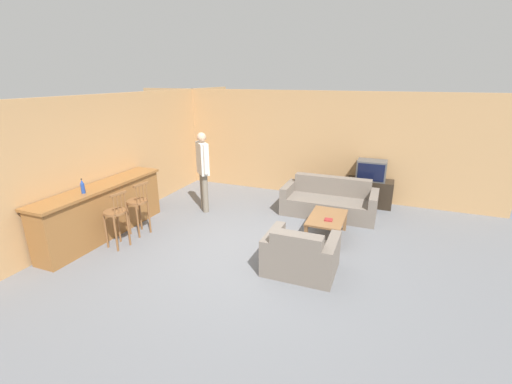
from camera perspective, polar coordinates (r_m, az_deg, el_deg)
The scene contains 14 objects.
ground_plane at distance 6.01m, azimuth -1.92°, elevation -10.29°, with size 24.00×24.00×0.00m, color slate.
wall_back at distance 8.81m, azimuth 7.44°, elevation 8.00°, with size 9.40×0.08×2.60m.
wall_left at distance 8.20m, azimuth -18.68°, elevation 6.39°, with size 0.08×8.59×2.60m.
bar_counter at distance 7.08m, azimuth -24.09°, elevation -2.85°, with size 0.55×2.77×1.00m.
bar_chair_near at distance 6.49m, azimuth -22.31°, elevation -3.86°, with size 0.44×0.44×1.05m.
bar_chair_mid at distance 6.88m, azimuth -19.05°, elevation -2.21°, with size 0.45×0.45×1.05m.
couch_far at distance 7.73m, azimuth 12.09°, elevation -1.64°, with size 2.01×0.88×0.79m.
armchair_near at distance 5.42m, azimuth 7.38°, elevation -10.48°, with size 1.09×0.84×0.77m.
coffee_table at distance 6.55m, azimuth 11.73°, elevation -4.52°, with size 0.64×1.02×0.43m.
tv_unit at distance 8.50m, azimuth 18.32°, elevation -0.08°, with size 1.04×0.46×0.63m.
tv at distance 8.34m, azimuth 18.69°, elevation 3.46°, with size 0.65×0.44×0.46m.
bottle at distance 6.56m, azimuth -26.93°, elevation 0.80°, with size 0.07×0.07×0.26m.
book_on_table at distance 6.37m, azimuth 11.99°, elevation -4.54°, with size 0.15×0.15×0.02m.
person_by_window at distance 7.61m, azimuth -8.84°, elevation 4.07°, with size 0.43×0.42×1.79m.
Camera 1 is at (2.13, -4.81, 2.91)m, focal length 24.00 mm.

